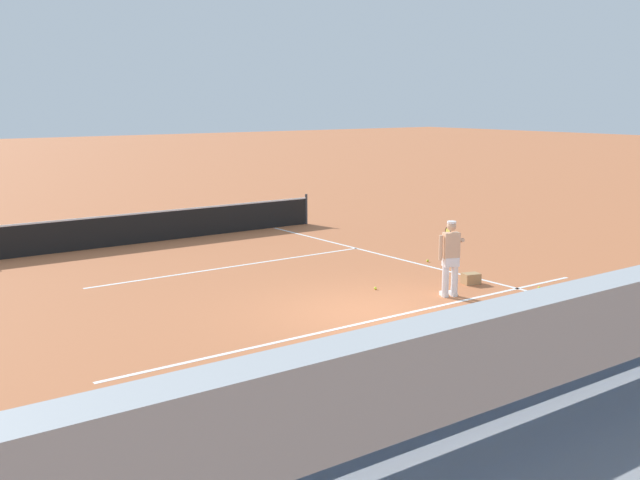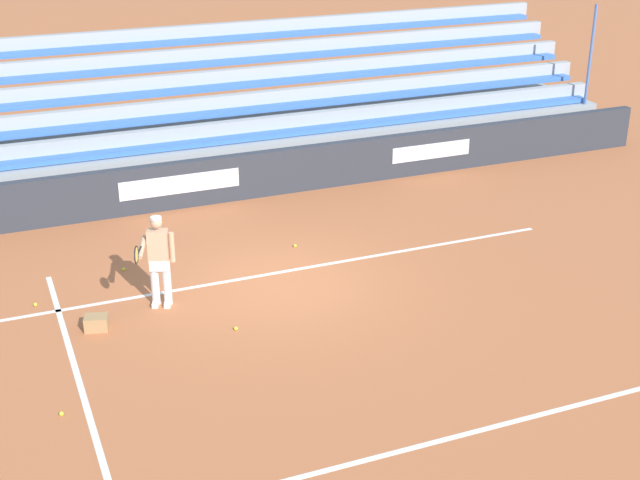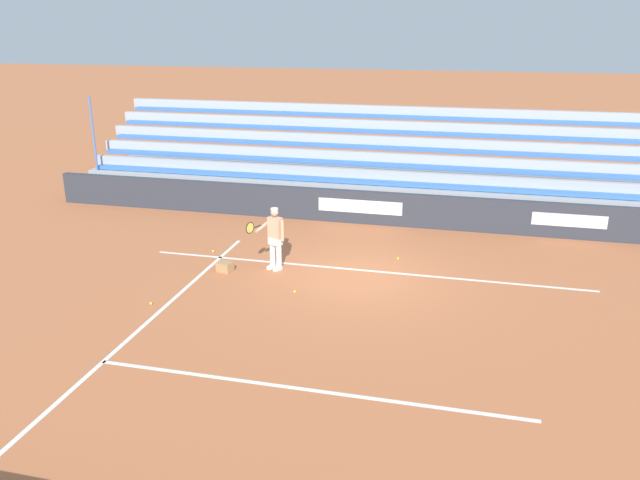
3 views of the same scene
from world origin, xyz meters
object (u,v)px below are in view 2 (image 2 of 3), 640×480
(ball_box_cardboard, at_px, (96,323))
(tennis_ball_near_player, at_px, (35,305))
(tennis_ball_midcourt, at_px, (124,269))
(tennis_player, at_px, (159,260))
(tennis_ball_stray_back, at_px, (236,328))
(tennis_ball_on_baseline, at_px, (61,414))
(tennis_ball_by_box, at_px, (295,246))

(ball_box_cardboard, distance_m, tennis_ball_near_player, 1.58)
(tennis_ball_midcourt, bearing_deg, tennis_ball_near_player, 26.67)
(tennis_player, bearing_deg, tennis_ball_stray_back, 123.90)
(ball_box_cardboard, height_order, tennis_ball_midcourt, ball_box_cardboard)
(ball_box_cardboard, height_order, tennis_ball_near_player, ball_box_cardboard)
(tennis_ball_midcourt, bearing_deg, ball_box_cardboard, 68.13)
(ball_box_cardboard, relative_size, tennis_ball_near_player, 6.06)
(tennis_ball_midcourt, relative_size, tennis_ball_on_baseline, 1.00)
(tennis_ball_midcourt, xyz_separation_m, tennis_ball_on_baseline, (1.79, 4.60, 0.00))
(tennis_player, bearing_deg, tennis_ball_near_player, -20.39)
(tennis_ball_by_box, xyz_separation_m, tennis_ball_stray_back, (2.20, 2.92, 0.00))
(tennis_ball_stray_back, bearing_deg, tennis_ball_near_player, -35.63)
(tennis_ball_near_player, bearing_deg, ball_box_cardboard, 124.63)
(tennis_ball_on_baseline, bearing_deg, tennis_ball_stray_back, -154.70)
(tennis_ball_stray_back, bearing_deg, ball_box_cardboard, -22.78)
(tennis_player, height_order, tennis_ball_on_baseline, tennis_player)
(tennis_ball_on_baseline, bearing_deg, ball_box_cardboard, -110.69)
(tennis_ball_midcourt, relative_size, tennis_ball_near_player, 1.00)
(tennis_ball_by_box, xyz_separation_m, tennis_ball_near_player, (5.31, 0.69, 0.00))
(ball_box_cardboard, bearing_deg, tennis_ball_stray_back, 157.22)
(ball_box_cardboard, bearing_deg, tennis_ball_near_player, -55.37)
(tennis_ball_stray_back, bearing_deg, tennis_ball_midcourt, -66.87)
(tennis_player, xyz_separation_m, ball_box_cardboard, (1.25, 0.50, -0.76))
(tennis_ball_midcourt, height_order, tennis_ball_on_baseline, same)
(tennis_ball_by_box, distance_m, tennis_ball_near_player, 5.35)
(tennis_ball_stray_back, height_order, tennis_ball_on_baseline, same)
(tennis_ball_midcourt, xyz_separation_m, tennis_ball_near_player, (1.78, 0.89, 0.00))
(tennis_ball_stray_back, distance_m, tennis_ball_on_baseline, 3.45)
(tennis_ball_near_player, bearing_deg, tennis_ball_stray_back, 144.37)
(tennis_ball_by_box, height_order, tennis_ball_midcourt, same)
(tennis_player, distance_m, tennis_ball_midcourt, 1.93)
(tennis_player, relative_size, tennis_ball_midcourt, 25.98)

